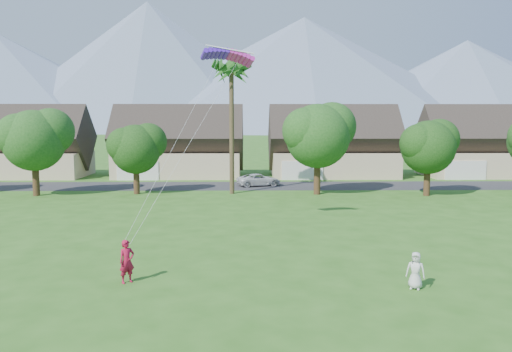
{
  "coord_description": "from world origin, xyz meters",
  "views": [
    {
      "loc": [
        -0.42,
        -18.27,
        7.04
      ],
      "look_at": [
        0.0,
        10.0,
        3.8
      ],
      "focal_mm": 35.0,
      "sensor_mm": 36.0,
      "label": 1
    }
  ],
  "objects_px": {
    "kite_flyer": "(127,261)",
    "parked_car": "(259,180)",
    "parafoil_kite": "(228,54)",
    "watcher": "(416,270)"
  },
  "relations": [
    {
      "from": "parked_car",
      "to": "parafoil_kite",
      "type": "bearing_deg",
      "value": 155.83
    },
    {
      "from": "watcher",
      "to": "parafoil_kite",
      "type": "distance_m",
      "value": 16.34
    },
    {
      "from": "watcher",
      "to": "parked_car",
      "type": "height_order",
      "value": "watcher"
    },
    {
      "from": "kite_flyer",
      "to": "watcher",
      "type": "relative_size",
      "value": 1.2
    },
    {
      "from": "kite_flyer",
      "to": "parafoil_kite",
      "type": "xyz_separation_m",
      "value": [
        4.04,
        9.01,
        9.89
      ]
    },
    {
      "from": "kite_flyer",
      "to": "parked_car",
      "type": "distance_m",
      "value": 31.93
    },
    {
      "from": "parked_car",
      "to": "parafoil_kite",
      "type": "height_order",
      "value": "parafoil_kite"
    },
    {
      "from": "kite_flyer",
      "to": "parafoil_kite",
      "type": "relative_size",
      "value": 0.58
    },
    {
      "from": "kite_flyer",
      "to": "parked_car",
      "type": "height_order",
      "value": "kite_flyer"
    },
    {
      "from": "parked_car",
      "to": "parafoil_kite",
      "type": "xyz_separation_m",
      "value": [
        -2.29,
        -22.29,
        10.19
      ]
    }
  ]
}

